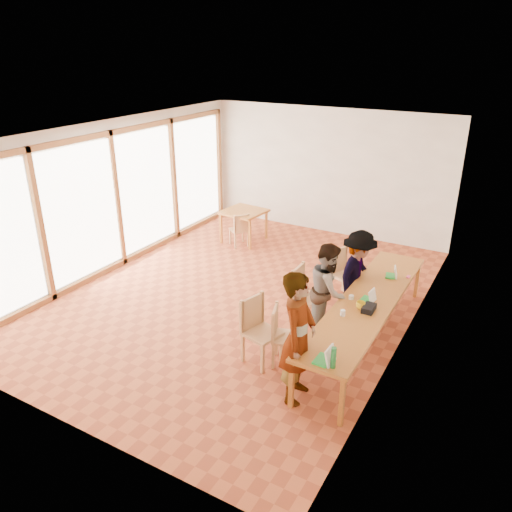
{
  "coord_description": "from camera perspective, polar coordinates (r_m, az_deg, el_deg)",
  "views": [
    {
      "loc": [
        4.33,
        -7.08,
        4.37
      ],
      "look_at": [
        0.58,
        -0.48,
        1.1
      ],
      "focal_mm": 35.0,
      "sensor_mm": 36.0,
      "label": 1
    }
  ],
  "objects": [
    {
      "name": "wall_back",
      "position": [
        12.23,
        8.15,
        9.52
      ],
      "size": [
        6.0,
        0.1,
        3.0
      ],
      "primitive_type": "cube",
      "color": "silver",
      "rests_on": "ground"
    },
    {
      "name": "chair_spare",
      "position": [
        11.39,
        -1.79,
        3.39
      ],
      "size": [
        0.52,
        0.52,
        0.42
      ],
      "rotation": [
        0.0,
        0.0,
        2.5
      ],
      "color": "tan",
      "rests_on": "ground"
    },
    {
      "name": "chair_near",
      "position": [
        7.3,
        0.11,
        -7.6
      ],
      "size": [
        0.58,
        0.58,
        0.54
      ],
      "rotation": [
        0.0,
        0.0,
        -0.27
      ],
      "color": "tan",
      "rests_on": "ground"
    },
    {
      "name": "person_near",
      "position": [
        6.44,
        4.84,
        -9.27
      ],
      "size": [
        0.52,
        0.71,
        1.82
      ],
      "primitive_type": "imported",
      "rotation": [
        0.0,
        0.0,
        1.7
      ],
      "color": "gray",
      "rests_on": "ground"
    },
    {
      "name": "chair_far",
      "position": [
        8.27,
        5.39,
        -3.78
      ],
      "size": [
        0.47,
        0.47,
        0.53
      ],
      "rotation": [
        0.0,
        0.0,
        -0.0
      ],
      "color": "tan",
      "rests_on": "ground"
    },
    {
      "name": "clear_glass",
      "position": [
        7.29,
        9.9,
        -6.44
      ],
      "size": [
        0.07,
        0.07,
        0.09
      ],
      "primitive_type": "cylinder",
      "color": "silver",
      "rests_on": "communal_table"
    },
    {
      "name": "condiment_cup",
      "position": [
        7.77,
        10.84,
        -4.64
      ],
      "size": [
        0.08,
        0.08,
        0.06
      ],
      "primitive_type": "cylinder",
      "color": "white",
      "rests_on": "communal_table"
    },
    {
      "name": "ceiling",
      "position": [
        8.4,
        -1.87,
        14.07
      ],
      "size": [
        6.0,
        8.0,
        0.04
      ],
      "primitive_type": "cube",
      "color": "white",
      "rests_on": "wall_back"
    },
    {
      "name": "ground",
      "position": [
        9.37,
        -1.63,
        -4.47
      ],
      "size": [
        8.0,
        8.0,
        0.0
      ],
      "primitive_type": "plane",
      "color": "#B1512A",
      "rests_on": "ground"
    },
    {
      "name": "wall_front",
      "position": [
        6.03,
        -21.98,
        -6.94
      ],
      "size": [
        6.0,
        0.1,
        3.0
      ],
      "primitive_type": "cube",
      "color": "silver",
      "rests_on": "ground"
    },
    {
      "name": "chair_mid",
      "position": [
        7.26,
        2.88,
        -8.41
      ],
      "size": [
        0.54,
        0.54,
        0.48
      ],
      "rotation": [
        0.0,
        0.0,
        0.34
      ],
      "color": "tan",
      "rests_on": "ground"
    },
    {
      "name": "person_mid",
      "position": [
        7.92,
        8.27,
        -3.89
      ],
      "size": [
        0.77,
        0.89,
        1.56
      ],
      "primitive_type": "imported",
      "rotation": [
        0.0,
        0.0,
        1.84
      ],
      "color": "gray",
      "rests_on": "ground"
    },
    {
      "name": "wall_right",
      "position": [
        7.75,
        17.59,
        0.44
      ],
      "size": [
        0.1,
        8.0,
        3.0
      ],
      "primitive_type": "cube",
      "color": "silver",
      "rests_on": "ground"
    },
    {
      "name": "side_table",
      "position": [
        11.67,
        -1.41,
        4.83
      ],
      "size": [
        0.9,
        0.9,
        0.75
      ],
      "rotation": [
        0.0,
        0.0,
        -0.1
      ],
      "color": "#B86C28",
      "rests_on": "ground"
    },
    {
      "name": "person_far",
      "position": [
        8.49,
        11.54,
        -2.18
      ],
      "size": [
        0.66,
        1.05,
        1.56
      ],
      "primitive_type": "imported",
      "rotation": [
        0.0,
        0.0,
        1.49
      ],
      "color": "gray",
      "rests_on": "ground"
    },
    {
      "name": "communal_table",
      "position": [
        7.82,
        12.64,
        -5.25
      ],
      "size": [
        0.8,
        4.0,
        0.75
      ],
      "color": "#B86C28",
      "rests_on": "ground"
    },
    {
      "name": "green_bottle",
      "position": [
        6.15,
        8.84,
        -11.42
      ],
      "size": [
        0.07,
        0.07,
        0.28
      ],
      "primitive_type": "cylinder",
      "color": "#227736",
      "rests_on": "communal_table"
    },
    {
      "name": "laptop_near",
      "position": [
        6.28,
        8.07,
        -11.46
      ],
      "size": [
        0.23,
        0.27,
        0.22
      ],
      "rotation": [
        0.0,
        0.0,
        -0.02
      ],
      "color": "green",
      "rests_on": "communal_table"
    },
    {
      "name": "laptop_far",
      "position": [
        8.63,
        15.39,
        -2.0
      ],
      "size": [
        0.23,
        0.25,
        0.18
      ],
      "rotation": [
        0.0,
        0.0,
        0.22
      ],
      "color": "green",
      "rests_on": "communal_table"
    },
    {
      "name": "chair_empty",
      "position": [
        9.25,
        9.73,
        -1.31
      ],
      "size": [
        0.56,
        0.56,
        0.49
      ],
      "rotation": [
        0.0,
        0.0,
        -0.4
      ],
      "color": "tan",
      "rests_on": "ground"
    },
    {
      "name": "window_wall",
      "position": [
        10.56,
        -15.71,
        6.67
      ],
      "size": [
        0.1,
        8.0,
        3.0
      ],
      "primitive_type": "cube",
      "color": "white",
      "rests_on": "ground"
    },
    {
      "name": "laptop_mid",
      "position": [
        7.75,
        12.83,
        -4.7
      ],
      "size": [
        0.22,
        0.25,
        0.2
      ],
      "rotation": [
        0.0,
        0.0,
        -0.07
      ],
      "color": "green",
      "rests_on": "communal_table"
    },
    {
      "name": "yellow_mug",
      "position": [
        7.52,
        11.86,
        -5.53
      ],
      "size": [
        0.18,
        0.18,
        0.11
      ],
      "primitive_type": "imported",
      "rotation": [
        0.0,
        0.0,
        -0.39
      ],
      "color": "yellow",
      "rests_on": "communal_table"
    },
    {
      "name": "black_pouch",
      "position": [
        7.48,
        12.78,
        -5.85
      ],
      "size": [
        0.16,
        0.26,
        0.09
      ],
      "primitive_type": "cube",
      "color": "black",
      "rests_on": "communal_table"
    },
    {
      "name": "pink_phone",
      "position": [
        8.71,
        17.01,
        -2.28
      ],
      "size": [
        0.05,
        0.1,
        0.01
      ],
      "primitive_type": "cube",
      "color": "#EE4086",
      "rests_on": "communal_table"
    }
  ]
}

